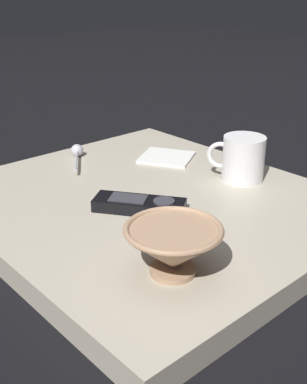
{
  "coord_description": "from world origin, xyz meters",
  "views": [
    {
      "loc": [
        0.53,
        0.61,
        0.41
      ],
      "look_at": [
        0.01,
        0.02,
        0.06
      ],
      "focal_mm": 45.43,
      "sensor_mm": 36.0,
      "label": 1
    }
  ],
  "objects_px": {
    "teaspoon": "(77,152)",
    "folded_napkin": "(167,157)",
    "coffee_mug": "(242,158)",
    "cereal_bowl": "(173,247)",
    "tv_remote_near": "(140,205)"
  },
  "relations": [
    {
      "from": "coffee_mug",
      "to": "teaspoon",
      "type": "bearing_deg",
      "value": -61.95
    },
    {
      "from": "coffee_mug",
      "to": "teaspoon",
      "type": "distance_m",
      "value": 0.37
    },
    {
      "from": "coffee_mug",
      "to": "tv_remote_near",
      "type": "height_order",
      "value": "coffee_mug"
    },
    {
      "from": "coffee_mug",
      "to": "folded_napkin",
      "type": "distance_m",
      "value": 0.19
    },
    {
      "from": "cereal_bowl",
      "to": "tv_remote_near",
      "type": "relative_size",
      "value": 0.85
    },
    {
      "from": "teaspoon",
      "to": "folded_napkin",
      "type": "bearing_deg",
      "value": 136.86
    },
    {
      "from": "cereal_bowl",
      "to": "folded_napkin",
      "type": "xyz_separation_m",
      "value": [
        -0.31,
        -0.34,
        -0.04
      ]
    },
    {
      "from": "teaspoon",
      "to": "folded_napkin",
      "type": "relative_size",
      "value": 0.82
    },
    {
      "from": "tv_remote_near",
      "to": "folded_napkin",
      "type": "distance_m",
      "value": 0.27
    },
    {
      "from": "cereal_bowl",
      "to": "folded_napkin",
      "type": "distance_m",
      "value": 0.46
    },
    {
      "from": "cereal_bowl",
      "to": "tv_remote_near",
      "type": "xyz_separation_m",
      "value": [
        -0.09,
        -0.18,
        -0.03
      ]
    },
    {
      "from": "cereal_bowl",
      "to": "coffee_mug",
      "type": "xyz_separation_m",
      "value": [
        -0.34,
        -0.15,
        0.0
      ]
    },
    {
      "from": "cereal_bowl",
      "to": "teaspoon",
      "type": "bearing_deg",
      "value": -108.83
    },
    {
      "from": "folded_napkin",
      "to": "teaspoon",
      "type": "bearing_deg",
      "value": -43.14
    },
    {
      "from": "tv_remote_near",
      "to": "folded_napkin",
      "type": "relative_size",
      "value": 1.09
    }
  ]
}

